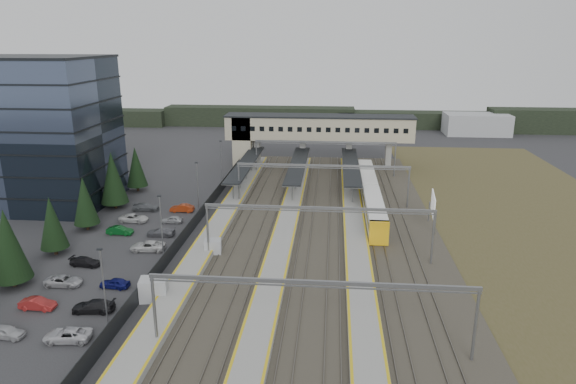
# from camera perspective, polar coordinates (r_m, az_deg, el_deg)

# --- Properties ---
(ground) EXTENTS (220.00, 220.00, 0.00)m
(ground) POSITION_cam_1_polar(r_m,az_deg,el_deg) (74.08, -5.82, -4.71)
(ground) COLOR #2B2B2D
(ground) RESTS_ON ground
(office_building) EXTENTS (24.30, 18.30, 24.30)m
(office_building) POSITION_cam_1_polar(r_m,az_deg,el_deg) (94.97, -26.60, 6.01)
(office_building) COLOR #3B475F
(office_building) RESTS_ON ground
(conifer_row) EXTENTS (4.42, 49.82, 9.50)m
(conifer_row) POSITION_cam_1_polar(r_m,az_deg,el_deg) (76.30, -22.95, -1.50)
(conifer_row) COLOR black
(conifer_row) RESTS_ON ground
(car_park) EXTENTS (10.65, 39.21, 1.29)m
(car_park) POSITION_cam_1_polar(r_m,az_deg,el_deg) (69.29, -18.35, -6.53)
(car_park) COLOR #B0B0B4
(car_park) RESTS_ON ground
(lampposts) EXTENTS (0.50, 53.25, 8.07)m
(lampposts) POSITION_cam_1_polar(r_m,az_deg,el_deg) (75.66, -11.70, -1.03)
(lampposts) COLOR slate
(lampposts) RESTS_ON ground
(fence) EXTENTS (0.08, 90.00, 2.00)m
(fence) POSITION_cam_1_polar(r_m,az_deg,el_deg) (79.72, -9.77, -2.53)
(fence) COLOR #26282B
(fence) RESTS_ON ground
(relay_cabin_near) EXTENTS (3.22, 2.60, 2.41)m
(relay_cabin_near) POSITION_cam_1_polar(r_m,az_deg,el_deg) (57.66, -14.68, -10.40)
(relay_cabin_near) COLOR #A3A6A9
(relay_cabin_near) RESTS_ON ground
(relay_cabin_far) EXTENTS (2.40, 2.10, 1.97)m
(relay_cabin_far) POSITION_cam_1_polar(r_m,az_deg,el_deg) (67.59, -8.34, -6.06)
(relay_cabin_far) COLOR #A3A6A9
(relay_cabin_far) RESTS_ON ground
(rail_corridor) EXTENTS (34.00, 90.00, 0.92)m
(rail_corridor) POSITION_cam_1_polar(r_m,az_deg,el_deg) (77.52, 1.67, -3.41)
(rail_corridor) COLOR #332F27
(rail_corridor) RESTS_ON ground
(canopies) EXTENTS (23.10, 30.00, 3.28)m
(canopies) POSITION_cam_1_polar(r_m,az_deg,el_deg) (97.65, 1.10, 3.07)
(canopies) COLOR black
(canopies) RESTS_ON ground
(footbridge) EXTENTS (40.40, 6.40, 11.20)m
(footbridge) POSITION_cam_1_polar(r_m,az_deg,el_deg) (111.46, 2.02, 6.88)
(footbridge) COLOR #B4AE89
(footbridge) RESTS_ON ground
(gantries) EXTENTS (28.40, 62.28, 7.17)m
(gantries) POSITION_cam_1_polar(r_m,az_deg,el_deg) (73.72, 3.68, 0.17)
(gantries) COLOR slate
(gantries) RESTS_ON ground
(train) EXTENTS (2.64, 36.73, 3.33)m
(train) POSITION_cam_1_polar(r_m,az_deg,el_deg) (86.76, 9.14, -0.29)
(train) COLOR white
(train) RESTS_ON ground
(billboard) EXTENTS (0.83, 6.10, 5.22)m
(billboard) POSITION_cam_1_polar(r_m,az_deg,el_deg) (77.87, 15.82, -1.45)
(billboard) COLOR slate
(billboard) RESTS_ON ground
(scrub_east) EXTENTS (34.00, 120.00, 0.06)m
(scrub_east) POSITION_cam_1_polar(r_m,az_deg,el_deg) (83.64, 26.92, -3.95)
(scrub_east) COLOR #484423
(scrub_east) RESTS_ON ground
(treeline_far) EXTENTS (170.00, 19.00, 7.00)m
(treeline_far) POSITION_cam_1_polar(r_m,az_deg,el_deg) (162.06, 8.74, 8.00)
(treeline_far) COLOR black
(treeline_far) RESTS_ON ground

